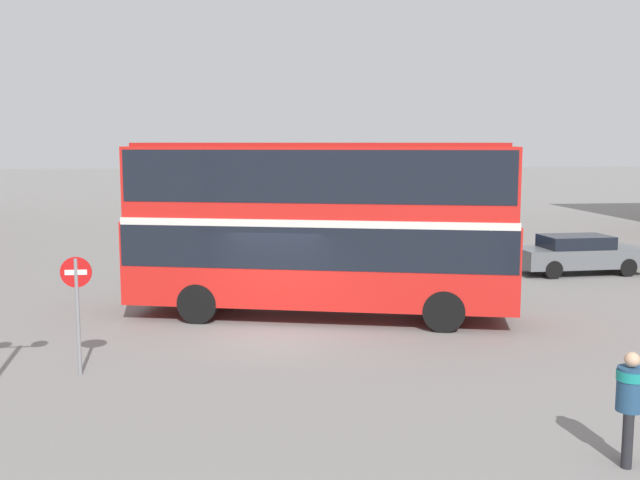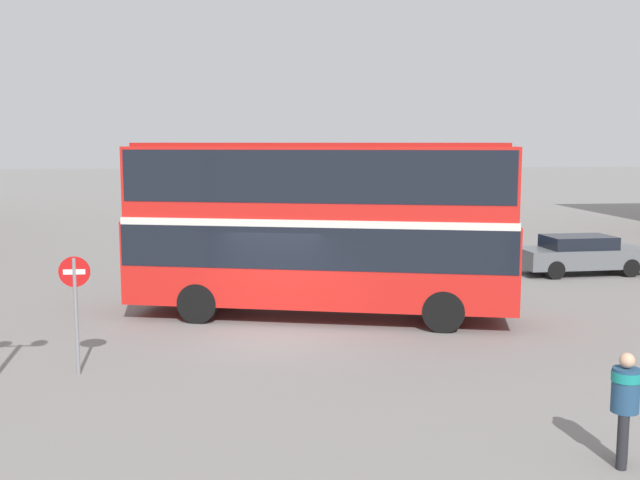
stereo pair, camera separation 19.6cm
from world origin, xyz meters
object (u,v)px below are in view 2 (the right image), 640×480
Objects in this scene: parked_car_kerb_far at (582,254)px; no_entry_sign at (75,295)px; double_decker_bus at (320,218)px; pedestrian_foreground at (625,397)px; parked_car_kerb_near at (457,234)px.

parked_car_kerb_far is 18.97m from no_entry_sign.
double_decker_bus reaches higher than parked_car_kerb_far.
pedestrian_foreground is (3.44, -10.06, -1.70)m from double_decker_bus.
double_decker_bus is 6.18× the size of pedestrian_foreground.
parked_car_kerb_near is 21.05m from no_entry_sign.
no_entry_sign is (-13.12, -16.43, 0.94)m from parked_car_kerb_near.
no_entry_sign is at bearing -0.27° from pedestrian_foreground.
double_decker_bus reaches higher than parked_car_kerb_near.
parked_car_kerb_far is (10.33, 5.69, -2.03)m from double_decker_bus.
pedestrian_foreground is 0.41× the size of parked_car_kerb_near.
no_entry_sign is (-15.95, -10.23, 0.95)m from parked_car_kerb_far.
pedestrian_foreground reaches higher than parked_car_kerb_near.
double_decker_bus is 4.32× the size of no_entry_sign.
pedestrian_foreground is 17.19m from parked_car_kerb_far.
double_decker_bus reaches higher than pedestrian_foreground.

